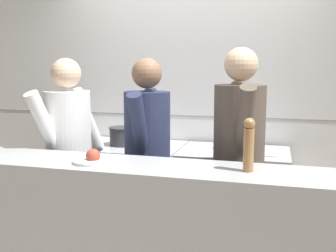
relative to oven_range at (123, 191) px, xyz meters
name	(u,v)px	position (x,y,z in m)	size (l,w,h in m)	color
wall_back_tiled	(190,100)	(0.56, 0.40, 0.85)	(8.00, 0.06, 2.60)	white
oven_range	(123,191)	(0.00, 0.00, 0.00)	(1.12, 0.71, 0.90)	#232326
prep_counter	(233,201)	(1.04, 0.00, 0.00)	(0.93, 0.65, 0.91)	#B7BABF
pass_counter	(123,244)	(0.48, -1.18, 0.06)	(2.62, 0.45, 1.04)	#B7BABF
stock_pot	(122,136)	(0.01, -0.02, 0.54)	(0.25, 0.25, 0.17)	#2D2D33
mixing_bowl_steel	(223,143)	(0.94, 0.07, 0.50)	(0.22, 0.22, 0.09)	#B7BABF
chefs_knife	(248,154)	(1.17, -0.11, 0.46)	(0.38, 0.10, 0.02)	#B7BABF
plated_dish_main	(93,159)	(0.30, -1.21, 0.61)	(0.25, 0.25, 0.09)	white
pepper_mill	(249,144)	(1.23, -1.17, 0.75)	(0.06, 0.06, 0.30)	#AD7A47
chef_head_cook	(69,156)	(-0.15, -0.70, 0.49)	(0.44, 0.73, 1.69)	black
chef_sous	(147,158)	(0.45, -0.61, 0.49)	(0.36, 0.74, 1.69)	black
chef_line	(238,159)	(1.13, -0.60, 0.52)	(0.43, 0.77, 1.76)	black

